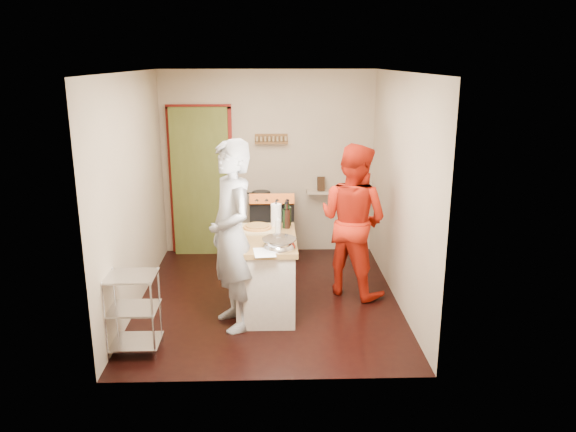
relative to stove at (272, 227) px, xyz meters
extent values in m
plane|color=black|center=(-0.05, -1.42, -0.45)|extent=(3.50, 3.50, 0.00)
cube|color=tan|center=(-0.05, 0.33, 0.85)|extent=(3.00, 0.04, 2.60)
cube|color=#565B23|center=(-1.00, 0.38, 0.60)|extent=(0.80, 0.40, 2.10)
cube|color=maroon|center=(-1.42, 0.31, 0.60)|extent=(0.06, 0.06, 2.10)
cube|color=maroon|center=(-0.58, 0.31, 0.60)|extent=(0.06, 0.06, 2.10)
cube|color=maroon|center=(-1.00, 0.31, 1.65)|extent=(0.90, 0.06, 0.06)
cube|color=brown|center=(0.00, 0.28, 1.15)|extent=(0.46, 0.09, 0.03)
cube|color=brown|center=(0.00, 0.32, 1.21)|extent=(0.46, 0.02, 0.12)
cube|color=olive|center=(0.00, 0.28, 1.21)|extent=(0.42, 0.04, 0.07)
cube|color=tan|center=(0.90, 0.23, 0.45)|extent=(0.80, 0.18, 0.04)
cube|color=black|center=(0.70, 0.23, 0.57)|extent=(0.10, 0.14, 0.22)
cube|color=tan|center=(-1.55, -1.42, 0.85)|extent=(0.04, 3.50, 2.60)
cube|color=tan|center=(1.45, -1.42, 0.85)|extent=(0.04, 3.50, 2.60)
cube|color=white|center=(-0.05, -1.42, 2.16)|extent=(3.00, 3.50, 0.02)
cube|color=black|center=(0.00, 0.01, -0.05)|extent=(0.60, 0.55, 0.80)
cube|color=black|center=(0.00, 0.01, 0.38)|extent=(0.60, 0.55, 0.06)
cube|color=#934115|center=(0.00, -0.27, 0.47)|extent=(0.60, 0.15, 0.17)
cylinder|color=black|center=(-0.15, 0.14, 0.46)|extent=(0.26, 0.26, 0.05)
cylinder|color=silver|center=(-1.55, -2.80, -0.05)|extent=(0.02, 0.02, 0.80)
cylinder|color=silver|center=(-1.11, -2.80, -0.05)|extent=(0.02, 0.02, 0.80)
cylinder|color=silver|center=(-1.55, -2.44, -0.05)|extent=(0.02, 0.02, 0.80)
cylinder|color=silver|center=(-1.11, -2.44, -0.05)|extent=(0.02, 0.02, 0.80)
cube|color=silver|center=(-1.33, -2.62, -0.35)|extent=(0.48, 0.40, 0.02)
cube|color=silver|center=(-1.33, -2.62, 0.00)|extent=(0.48, 0.40, 0.02)
cube|color=silver|center=(-1.33, -2.62, 0.33)|extent=(0.48, 0.40, 0.02)
cube|color=beige|center=(-0.07, -1.71, -0.05)|extent=(0.61, 1.07, 0.80)
cube|color=brown|center=(-0.07, -1.71, 0.38)|extent=(0.67, 1.13, 0.06)
cube|color=beige|center=(-0.17, -1.44, 0.42)|extent=(0.40, 0.40, 0.02)
cylinder|color=gold|center=(-0.17, -1.44, 0.44)|extent=(0.32, 0.32, 0.02)
ellipsoid|color=silver|center=(0.07, -2.09, 0.46)|extent=(0.35, 0.35, 0.11)
cylinder|color=white|center=(0.05, -1.34, 0.54)|extent=(0.12, 0.12, 0.28)
cylinder|color=silver|center=(0.07, -1.59, 0.49)|extent=(0.06, 0.06, 0.17)
cube|color=white|center=(-0.08, -2.21, 0.40)|extent=(0.24, 0.32, 0.00)
cylinder|color=black|center=(0.19, -1.26, 0.56)|extent=(0.08, 0.08, 0.31)
cylinder|color=black|center=(0.17, -1.37, 0.56)|extent=(0.08, 0.08, 0.31)
cylinder|color=black|center=(0.16, -1.36, 0.56)|extent=(0.08, 0.08, 0.31)
imported|color=silver|center=(-0.41, -2.09, 0.54)|extent=(0.72, 0.85, 1.98)
imported|color=#B51D0C|center=(0.95, -1.25, 0.46)|extent=(1.11, 1.09, 1.81)
camera|label=1|loc=(-0.01, -7.55, 2.29)|focal=35.00mm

